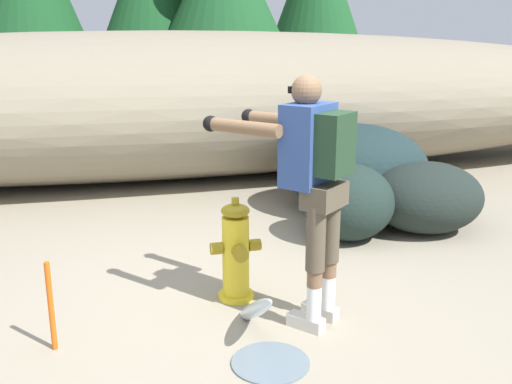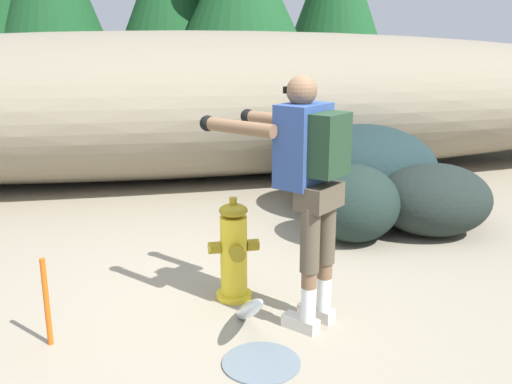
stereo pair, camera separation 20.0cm
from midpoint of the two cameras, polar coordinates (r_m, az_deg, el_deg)
The scene contains 10 objects.
ground_plane at distance 4.32m, azimuth -1.71°, elevation -12.04°, with size 56.00×56.00×0.04m, color gray.
dirt_embankment at distance 8.31m, azimuth -8.84°, elevation 8.50°, with size 17.25×3.20×2.01m, color gray.
fire_hydrant at distance 4.39m, azimuth -3.31°, elevation -6.01°, with size 0.38×0.33×0.80m.
hydrant_water_jet at distance 3.92m, azimuth -1.33°, elevation -12.63°, with size 0.49×1.07×0.59m.
utility_worker at distance 3.83m, azimuth 3.90°, elevation 2.14°, with size 0.92×0.99×1.71m.
boulder_large at distance 6.67m, azimuth 8.78°, elevation 2.40°, with size 1.66×1.46×0.99m, color #1B2D2E.
boulder_mid at distance 6.08m, azimuth 15.52°, elevation -0.53°, with size 1.14×0.92×0.73m, color #1E2824.
boulder_small at distance 5.71m, azimuth 8.04°, elevation -0.98°, with size 0.90×0.87×0.75m, color #1C2B26.
boulder_outlier at distance 6.65m, azimuth 18.15°, elevation -0.81°, with size 0.52×0.40×0.41m, color #2D2125.
survey_stake at distance 3.98m, azimuth -20.92°, elevation -10.48°, with size 0.04×0.04×0.60m, color #E55914.
Camera 1 is at (-0.95, -3.72, 1.97)m, focal length 40.64 mm.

